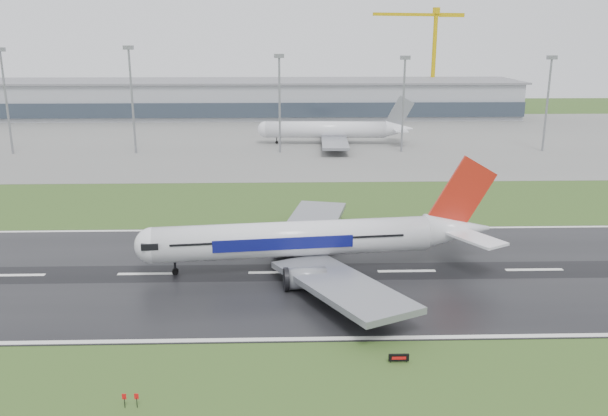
{
  "coord_description": "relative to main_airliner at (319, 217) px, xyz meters",
  "views": [
    {
      "loc": [
        21.5,
        -90.02,
        35.8
      ],
      "look_at": [
        24.41,
        12.0,
        7.0
      ],
      "focal_mm": 36.94,
      "sensor_mm": 36.0,
      "label": 1
    }
  ],
  "objects": [
    {
      "name": "ground",
      "position": [
        -26.37,
        -2.05,
        -8.32
      ],
      "size": [
        520.0,
        520.0,
        0.0
      ],
      "primitive_type": "plane",
      "color": "#2E4A1B",
      "rests_on": "ground"
    },
    {
      "name": "runway",
      "position": [
        -26.37,
        -2.05,
        -8.27
      ],
      "size": [
        400.0,
        45.0,
        0.1
      ],
      "primitive_type": "cube",
      "color": "black",
      "rests_on": "ground"
    },
    {
      "name": "apron",
      "position": [
        -26.37,
        122.95,
        -8.28
      ],
      "size": [
        400.0,
        130.0,
        0.08
      ],
      "primitive_type": "cube",
      "color": "slate",
      "rests_on": "ground"
    },
    {
      "name": "terminal",
      "position": [
        -26.37,
        182.95,
        -0.82
      ],
      "size": [
        240.0,
        36.0,
        15.0
      ],
      "primitive_type": "cube",
      "color": "gray",
      "rests_on": "ground"
    },
    {
      "name": "main_airliner",
      "position": [
        0.0,
        0.0,
        0.0
      ],
      "size": [
        61.29,
        58.95,
        16.45
      ],
      "primitive_type": null,
      "rotation": [
        0.0,
        0.0,
        0.11
      ],
      "color": "silver",
      "rests_on": "runway"
    },
    {
      "name": "parked_airliner",
      "position": [
        10.3,
        112.66,
        -0.63
      ],
      "size": [
        53.92,
        50.49,
        15.24
      ],
      "primitive_type": null,
      "rotation": [
        0.0,
        0.0,
        -0.04
      ],
      "color": "silver",
      "rests_on": "apron"
    },
    {
      "name": "tower_crane",
      "position": [
        62.51,
        197.95,
        14.75
      ],
      "size": [
        44.61,
        19.49,
        46.14
      ],
      "primitive_type": null,
      "rotation": [
        0.0,
        0.0,
        0.37
      ],
      "color": "#C8A407",
      "rests_on": "ground"
    },
    {
      "name": "runway_sign",
      "position": [
        7.57,
        -29.51,
        -7.8
      ],
      "size": [
        2.31,
        0.46,
        1.04
      ],
      "primitive_type": null,
      "rotation": [
        0.0,
        0.0,
        0.09
      ],
      "color": "black",
      "rests_on": "ground"
    },
    {
      "name": "floodmast_1",
      "position": [
        -88.18,
        97.95,
        6.82
      ],
      "size": [
        0.64,
        0.64,
        30.29
      ],
      "primitive_type": "cylinder",
      "color": "gray",
      "rests_on": "ground"
    },
    {
      "name": "floodmast_2",
      "position": [
        -50.93,
        97.95,
        7.08
      ],
      "size": [
        0.64,
        0.64,
        30.81
      ],
      "primitive_type": "cylinder",
      "color": "gray",
      "rests_on": "ground"
    },
    {
      "name": "floodmast_3",
      "position": [
        -6.82,
        97.95,
        5.87
      ],
      "size": [
        0.64,
        0.64,
        28.39
      ],
      "primitive_type": "cylinder",
      "color": "gray",
      "rests_on": "ground"
    },
    {
      "name": "floodmast_4",
      "position": [
        30.72,
        97.95,
        5.6
      ],
      "size": [
        0.64,
        0.64,
        27.85
      ],
      "primitive_type": "cylinder",
      "color": "gray",
      "rests_on": "ground"
    },
    {
      "name": "floodmast_5",
      "position": [
        74.93,
        97.95,
        5.61
      ],
      "size": [
        0.64,
        0.64,
        27.86
      ],
      "primitive_type": "cylinder",
      "color": "gray",
      "rests_on": "ground"
    }
  ]
}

